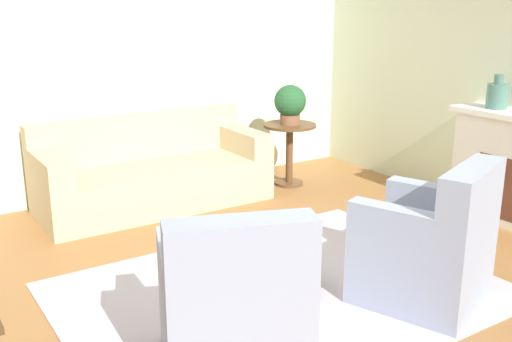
{
  "coord_description": "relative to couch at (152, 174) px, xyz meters",
  "views": [
    {
      "loc": [
        -2.26,
        -3.16,
        2.01
      ],
      "look_at": [
        0.15,
        0.55,
        0.75
      ],
      "focal_mm": 42.0,
      "sensor_mm": 36.0,
      "label": 1
    }
  ],
  "objects": [
    {
      "name": "wall_back",
      "position": [
        -0.03,
        0.59,
        1.08
      ],
      "size": [
        9.64,
        0.12,
        2.8
      ],
      "color": "beige",
      "rests_on": "ground_plane"
    },
    {
      "name": "ground_plane",
      "position": [
        -0.03,
        -2.29,
        -0.32
      ],
      "size": [
        16.0,
        16.0,
        0.0
      ],
      "primitive_type": "plane",
      "color": "#996638"
    },
    {
      "name": "potted_plant_on_side_table",
      "position": [
        1.58,
        -0.19,
        0.61
      ],
      "size": [
        0.35,
        0.35,
        0.43
      ],
      "color": "brown",
      "rests_on": "side_table"
    },
    {
      "name": "armchair_right",
      "position": [
        0.75,
        -2.94,
        0.07
      ],
      "size": [
        0.98,
        1.0,
        0.99
      ],
      "color": "#8E99B2",
      "rests_on": "rug"
    },
    {
      "name": "armchair_left",
      "position": [
        -0.81,
        -2.94,
        0.07
      ],
      "size": [
        0.98,
        1.0,
        0.99
      ],
      "color": "#8E99B2",
      "rests_on": "rug"
    },
    {
      "name": "side_table",
      "position": [
        1.58,
        -0.19,
        0.16
      ],
      "size": [
        0.59,
        0.59,
        0.7
      ],
      "color": "brown",
      "rests_on": "ground_plane"
    },
    {
      "name": "ottoman_table",
      "position": [
        -0.13,
        -2.25,
        -0.06
      ],
      "size": [
        0.78,
        0.78,
        0.38
      ],
      "color": "#C6B289",
      "rests_on": "rug"
    },
    {
      "name": "vase_mantel_near",
      "position": [
        2.57,
        -2.06,
        0.85
      ],
      "size": [
        0.19,
        0.19,
        0.32
      ],
      "color": "#477066",
      "rests_on": "fireplace"
    },
    {
      "name": "rug",
      "position": [
        -0.03,
        -2.29,
        -0.31
      ],
      "size": [
        3.0,
        2.23,
        0.01
      ],
      "color": "#BCB2C1",
      "rests_on": "ground_plane"
    },
    {
      "name": "couch",
      "position": [
        0.0,
        0.0,
        0.0
      ],
      "size": [
        2.28,
        0.92,
        0.89
      ],
      "color": "#C6B289",
      "rests_on": "ground_plane"
    }
  ]
}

